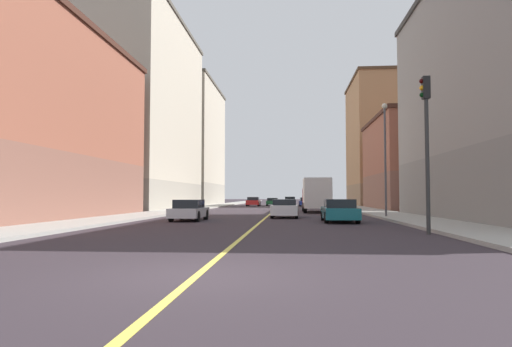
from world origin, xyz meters
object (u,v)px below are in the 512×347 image
object	(u,v)px
car_teal	(339,211)
car_blue	(306,202)
car_red	(253,202)
car_green	(273,202)
car_white	(285,208)
building_right_midblock	(133,115)
building_right_distant	(182,145)
building_left_far	(391,143)
building_left_mid	(428,163)
street_lamp_left_near	(385,148)
traffic_light_left_near	(426,132)
car_silver	(189,210)
box_truck	(316,195)
car_black	(290,201)

from	to	relation	value
car_teal	car_blue	bearing A→B (deg)	91.04
car_red	car_green	distance (m)	4.75
car_white	car_red	bearing A→B (deg)	98.43
car_green	car_teal	bearing A→B (deg)	-82.54
building_right_midblock	building_right_distant	bearing A→B (deg)	90.00
building_right_distant	car_blue	world-z (taller)	building_right_distant
building_left_far	car_green	size ratio (longest dim) A/B	4.44
car_teal	building_right_midblock	bearing A→B (deg)	130.73
building_left_mid	car_teal	bearing A→B (deg)	-116.64
building_left_mid	street_lamp_left_near	world-z (taller)	building_left_mid
traffic_light_left_near	car_teal	bearing A→B (deg)	107.66
street_lamp_left_near	car_white	xyz separation A→B (m)	(-6.87, 0.39, -4.14)
building_left_mid	building_right_midblock	distance (m)	34.54
car_silver	box_truck	bearing A→B (deg)	59.26
car_black	car_red	bearing A→B (deg)	-132.54
car_silver	box_truck	size ratio (longest dim) A/B	0.53
building_right_distant	car_teal	bearing A→B (deg)	-66.26
traffic_light_left_near	car_white	bearing A→B (deg)	113.96
car_red	car_white	distance (m)	35.58
traffic_light_left_near	car_white	size ratio (longest dim) A/B	1.56
car_blue	car_silver	bearing A→B (deg)	-102.10
building_right_distant	car_white	distance (m)	48.67
car_teal	building_right_distant	bearing A→B (deg)	113.74
street_lamp_left_near	car_silver	world-z (taller)	street_lamp_left_near
building_right_distant	street_lamp_left_near	world-z (taller)	building_right_distant
building_right_distant	box_truck	xyz separation A→B (m)	(21.07, -33.84, -8.67)
building_right_midblock	car_silver	distance (m)	29.25
building_left_mid	car_green	size ratio (longest dim) A/B	3.78
traffic_light_left_near	car_teal	size ratio (longest dim) A/B	1.40
car_white	car_green	size ratio (longest dim) A/B	0.93
traffic_light_left_near	car_silver	bearing A→B (deg)	142.42
building_left_far	car_white	world-z (taller)	building_left_far
car_teal	car_red	bearing A→B (deg)	101.90
car_black	car_teal	bearing A→B (deg)	-86.23
building_right_distant	car_teal	distance (m)	54.45
building_right_midblock	car_white	distance (m)	29.13
box_truck	car_silver	bearing A→B (deg)	-120.74
building_left_far	car_blue	xyz separation A→B (m)	(-13.16, -3.17, -9.03)
building_left_mid	car_teal	xyz separation A→B (m)	(-12.44, -24.79, -4.52)
car_blue	car_black	distance (m)	6.81
car_green	car_black	world-z (taller)	car_black
car_white	box_truck	distance (m)	10.61
building_right_midblock	car_red	xyz separation A→B (m)	(13.10, 15.14, -10.52)
car_blue	box_truck	distance (m)	24.53
car_teal	box_truck	xyz separation A→B (m)	(-0.50, 15.21, 0.97)
car_blue	car_white	size ratio (longest dim) A/B	1.14
car_white	car_green	bearing A→B (deg)	93.69
street_lamp_left_near	car_green	bearing A→B (deg)	103.37
car_silver	car_blue	bearing A→B (deg)	77.90
building_right_distant	street_lamp_left_near	bearing A→B (deg)	-60.45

